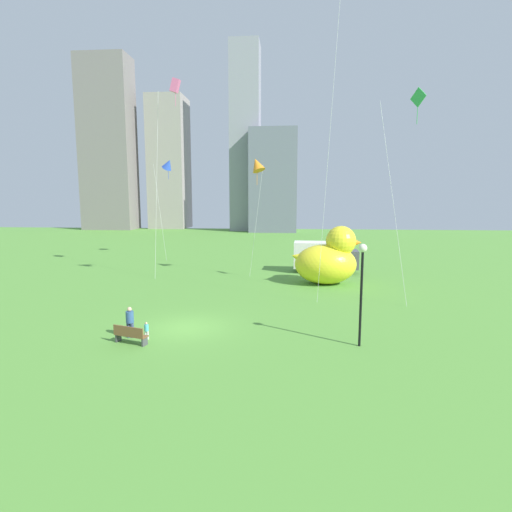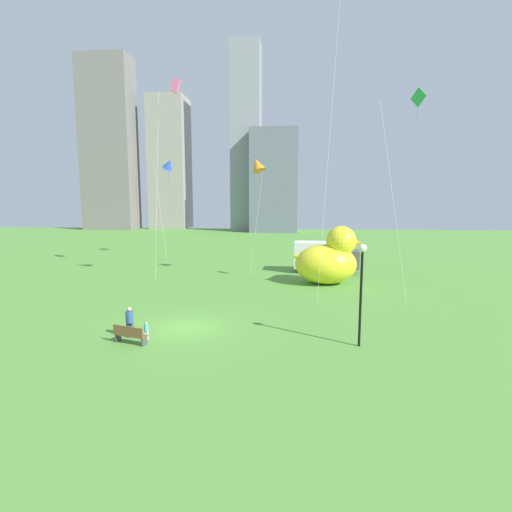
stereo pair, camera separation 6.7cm
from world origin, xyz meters
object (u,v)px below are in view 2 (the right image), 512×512
at_px(kite_pink, 175,87).
at_px(kite_green, 416,108).
at_px(lamppost, 362,275).
at_px(box_truck, 324,257).
at_px(giant_inflatable_duck, 328,259).
at_px(kite_blue, 169,164).
at_px(park_bench, 130,334).
at_px(person_child, 146,330).
at_px(kite_orange, 257,165).
at_px(person_adult, 130,321).

bearing_deg(kite_pink, kite_green, -21.75).
relative_size(lamppost, kite_green, 0.35).
xyz_separation_m(box_truck, kite_green, (4.92, -9.63, 11.33)).
bearing_deg(giant_inflatable_duck, kite_blue, 141.96).
bearing_deg(kite_green, kite_blue, 141.25).
height_order(park_bench, box_truck, box_truck).
distance_m(person_child, kite_pink, 23.27).
xyz_separation_m(park_bench, person_child, (0.55, 0.73, 0.00)).
height_order(person_child, kite_orange, kite_orange).
bearing_deg(person_child, kite_blue, 104.08).
bearing_deg(giant_inflatable_duck, kite_pink, 167.75).
height_order(person_child, giant_inflatable_duck, giant_inflatable_duck).
relative_size(kite_orange, kite_green, 0.74).
relative_size(giant_inflatable_duck, kite_green, 0.40).
relative_size(box_truck, kite_blue, 0.52).
xyz_separation_m(box_truck, kite_blue, (-17.07, 8.02, 9.25)).
relative_size(lamppost, box_truck, 0.82).
distance_m(park_bench, person_child, 0.91).
relative_size(lamppost, kite_pink, 0.29).
distance_m(lamppost, kite_green, 14.27).
relative_size(lamppost, kite_orange, 0.47).
bearing_deg(person_child, person_adult, 168.74).
xyz_separation_m(person_child, box_truck, (10.24, 19.24, 0.96)).
xyz_separation_m(giant_inflatable_duck, kite_blue, (-16.96, 13.27, 8.68)).
bearing_deg(person_child, lamppost, -0.39).
height_order(person_child, kite_green, kite_green).
relative_size(kite_orange, kite_pink, 0.61).
relative_size(person_adult, person_child, 1.80).
bearing_deg(lamppost, kite_blue, 122.22).
relative_size(box_truck, kite_green, 0.42).
relative_size(person_child, kite_orange, 0.08).
bearing_deg(kite_green, lamppost, -116.21).
xyz_separation_m(kite_green, kite_pink, (-18.06, 7.21, 3.52)).
relative_size(park_bench, person_adult, 1.13).
bearing_deg(park_bench, kite_green, 33.35).
distance_m(kite_orange, kite_pink, 9.71).
relative_size(giant_inflatable_duck, kite_orange, 0.55).
height_order(person_adult, kite_blue, kite_blue).
height_order(box_truck, kite_green, kite_green).
xyz_separation_m(person_child, giant_inflatable_duck, (10.13, 13.99, 1.53)).
xyz_separation_m(park_bench, kite_blue, (-6.28, 27.98, 10.21)).
bearing_deg(kite_green, kite_pink, 158.25).
bearing_deg(kite_orange, kite_green, -30.64).
bearing_deg(kite_orange, kite_blue, 134.67).
xyz_separation_m(person_child, kite_orange, (4.19, 16.10, 9.23)).
height_order(lamppost, kite_green, kite_green).
bearing_deg(person_adult, kite_green, 30.43).
height_order(person_adult, lamppost, lamppost).
height_order(park_bench, kite_blue, kite_blue).
distance_m(kite_orange, kite_blue, 15.72).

